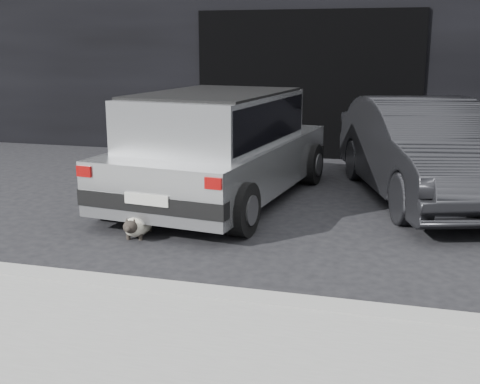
% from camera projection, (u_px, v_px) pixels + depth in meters
% --- Properties ---
extents(ground, '(80.00, 80.00, 0.00)m').
position_uv_depth(ground, '(174.00, 209.00, 7.52)').
color(ground, black).
rests_on(ground, ground).
extents(building_facade, '(34.00, 4.00, 5.00)m').
position_uv_depth(building_facade, '(324.00, 20.00, 12.29)').
color(building_facade, black).
rests_on(building_facade, ground).
extents(garage_opening, '(4.00, 0.10, 2.60)m').
position_uv_depth(garage_opening, '(307.00, 85.00, 10.70)').
color(garage_opening, black).
rests_on(garage_opening, ground).
extents(curb, '(18.00, 0.25, 0.12)m').
position_uv_depth(curb, '(172.00, 294.00, 4.82)').
color(curb, gray).
rests_on(curb, ground).
extents(sidewalk, '(18.00, 2.20, 0.11)m').
position_uv_depth(sidewalk, '(100.00, 370.00, 3.69)').
color(sidewalk, gray).
rests_on(sidewalk, ground).
extents(silver_hatchback, '(2.29, 4.05, 1.43)m').
position_uv_depth(silver_hatchback, '(219.00, 142.00, 7.74)').
color(silver_hatchback, '#AAADAF').
rests_on(silver_hatchback, ground).
extents(second_car, '(2.56, 4.24, 1.32)m').
position_uv_depth(second_car, '(424.00, 150.00, 7.87)').
color(second_car, black).
rests_on(second_car, ground).
extents(cat_siamese, '(0.32, 0.79, 0.27)m').
position_uv_depth(cat_siamese, '(137.00, 225.00, 6.41)').
color(cat_siamese, beige).
rests_on(cat_siamese, ground).
extents(cat_white, '(0.68, 0.47, 0.36)m').
position_uv_depth(cat_white, '(161.00, 206.00, 7.01)').
color(cat_white, silver).
rests_on(cat_white, ground).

